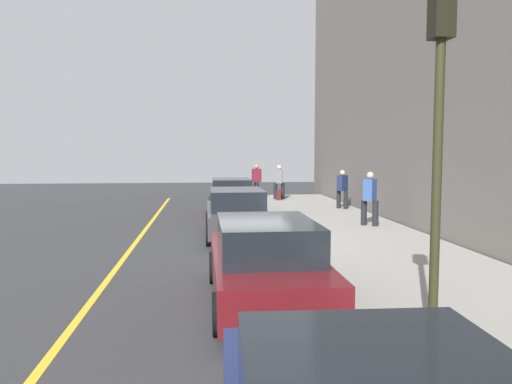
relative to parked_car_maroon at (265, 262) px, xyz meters
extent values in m
plane|color=#333335|center=(6.08, -0.13, -0.76)|extent=(56.00, 56.00, 0.00)
cube|color=gray|center=(6.08, -3.43, -0.68)|extent=(28.00, 4.60, 0.15)
cube|color=gold|center=(6.08, 3.07, -0.76)|extent=(28.00, 0.14, 0.01)
cube|color=white|center=(4.81, -0.83, -0.65)|extent=(5.74, 0.56, 0.22)
cylinder|color=black|center=(1.52, 0.85, -0.44)|extent=(0.64, 0.22, 0.64)
cylinder|color=black|center=(1.53, -0.83, -0.44)|extent=(0.64, 0.22, 0.64)
cylinder|color=black|center=(-1.39, 0.83, -0.44)|extent=(0.64, 0.22, 0.64)
cylinder|color=black|center=(-1.39, -0.85, -0.44)|extent=(0.64, 0.22, 0.64)
cube|color=maroon|center=(0.07, 0.00, -0.17)|extent=(4.71, 1.82, 0.64)
cube|color=black|center=(-0.17, 0.00, 0.45)|extent=(2.45, 1.61, 0.60)
cylinder|color=black|center=(8.38, 0.91, -0.44)|extent=(0.64, 0.22, 0.64)
cylinder|color=black|center=(8.38, -0.77, -0.44)|extent=(0.64, 0.22, 0.64)
cylinder|color=black|center=(5.51, 0.91, -0.44)|extent=(0.64, 0.22, 0.64)
cylinder|color=black|center=(5.51, -0.77, -0.44)|extent=(0.64, 0.22, 0.64)
cube|color=#383A3D|center=(6.95, 0.07, -0.17)|extent=(4.63, 1.81, 0.64)
cube|color=black|center=(6.71, 0.07, 0.45)|extent=(2.41, 1.60, 0.60)
cylinder|color=black|center=(14.19, 0.74, -0.44)|extent=(0.64, 0.23, 0.64)
cylinder|color=black|center=(14.18, -0.94, -0.44)|extent=(0.64, 0.23, 0.64)
cylinder|color=black|center=(11.40, 0.77, -0.44)|extent=(0.64, 0.23, 0.64)
cylinder|color=black|center=(11.38, -0.91, -0.44)|extent=(0.64, 0.23, 0.64)
cube|color=maroon|center=(12.79, -0.09, -0.17)|extent=(4.52, 1.84, 0.64)
cube|color=black|center=(12.56, -0.08, 0.45)|extent=(2.35, 1.62, 0.60)
cylinder|color=black|center=(12.99, -4.87, -0.21)|extent=(0.19, 0.19, 0.80)
cylinder|color=black|center=(12.70, -5.10, -0.21)|extent=(0.19, 0.19, 0.80)
cube|color=#1E284C|center=(12.85, -4.99, 0.52)|extent=(0.51, 0.54, 0.68)
sphere|color=beige|center=(12.85, -4.99, 0.97)|extent=(0.22, 0.22, 0.22)
cylinder|color=black|center=(7.96, -4.38, -0.18)|extent=(0.20, 0.20, 0.86)
cylinder|color=black|center=(7.71, -4.69, -0.18)|extent=(0.20, 0.20, 0.86)
cube|color=#335193|center=(7.83, -4.53, 0.62)|extent=(0.58, 0.55, 0.73)
sphere|color=#D8AD8C|center=(7.83, -4.53, 1.10)|extent=(0.24, 0.24, 0.24)
cylinder|color=black|center=(18.72, -1.77, -0.19)|extent=(0.20, 0.20, 0.85)
cylinder|color=black|center=(18.33, -1.80, -0.19)|extent=(0.20, 0.20, 0.85)
cube|color=maroon|center=(18.52, -1.78, 0.60)|extent=(0.34, 0.51, 0.72)
sphere|color=tan|center=(18.52, -1.78, 1.08)|extent=(0.23, 0.23, 0.23)
cylinder|color=black|center=(17.42, -3.06, -0.19)|extent=(0.20, 0.20, 0.85)
cylinder|color=black|center=(17.50, -2.68, -0.19)|extent=(0.20, 0.20, 0.85)
cube|color=slate|center=(17.46, -2.87, 0.60)|extent=(0.54, 0.40, 0.72)
sphere|color=beige|center=(17.46, -2.87, 1.07)|extent=(0.23, 0.23, 0.23)
cylinder|color=#2D2D19|center=(-2.53, -1.86, 1.34)|extent=(0.12, 0.12, 3.90)
cube|color=black|center=(-2.53, -1.86, 3.64)|extent=(0.26, 0.26, 0.70)
sphere|color=orange|center=(-2.38, -1.86, 3.63)|extent=(0.14, 0.14, 0.14)
sphere|color=green|center=(-2.38, -1.86, 3.41)|extent=(0.14, 0.14, 0.14)
cube|color=#471E19|center=(16.94, -2.76, -0.34)|extent=(0.34, 0.22, 0.54)
cylinder|color=#4C4C4C|center=(16.94, -2.76, 0.12)|extent=(0.03, 0.03, 0.36)
camera|label=1|loc=(-8.48, 1.03, 1.93)|focal=34.93mm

